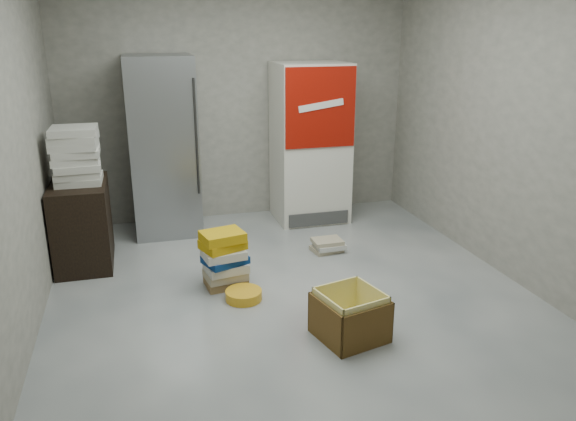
% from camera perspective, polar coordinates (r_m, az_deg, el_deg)
% --- Properties ---
extents(ground, '(5.00, 5.00, 0.00)m').
position_cam_1_polar(ground, '(4.64, 1.19, -9.75)').
color(ground, '#B6B6B1').
rests_on(ground, ground).
extents(room_shell, '(4.04, 5.04, 2.82)m').
position_cam_1_polar(room_shell, '(4.12, 1.36, 12.92)').
color(room_shell, '#9F9A8F').
rests_on(room_shell, ground).
extents(steel_fridge, '(0.70, 0.72, 1.90)m').
position_cam_1_polar(steel_fridge, '(6.19, -12.57, 6.35)').
color(steel_fridge, '#A8ABB0').
rests_on(steel_fridge, ground).
extents(coke_cooler, '(0.80, 0.73, 1.80)m').
position_cam_1_polar(coke_cooler, '(6.48, 2.26, 6.88)').
color(coke_cooler, silver).
rests_on(coke_cooler, ground).
extents(wood_shelf, '(0.50, 0.80, 0.80)m').
position_cam_1_polar(wood_shelf, '(5.64, -20.16, -1.30)').
color(wood_shelf, black).
rests_on(wood_shelf, ground).
extents(supply_box_stack, '(0.44, 0.43, 0.52)m').
position_cam_1_polar(supply_box_stack, '(5.47, -20.74, 5.26)').
color(supply_box_stack, silver).
rests_on(supply_box_stack, wood_shelf).
extents(phonebook_stack_main, '(0.44, 0.38, 0.51)m').
position_cam_1_polar(phonebook_stack_main, '(4.91, -6.47, -4.93)').
color(phonebook_stack_main, olive).
rests_on(phonebook_stack_main, ground).
extents(phonebook_stack_side, '(0.33, 0.28, 0.13)m').
position_cam_1_polar(phonebook_stack_side, '(5.70, 4.06, -3.55)').
color(phonebook_stack_side, tan).
rests_on(phonebook_stack_side, ground).
extents(cardboard_box, '(0.54, 0.54, 0.36)m').
position_cam_1_polar(cardboard_box, '(4.19, 6.30, -10.86)').
color(cardboard_box, yellow).
rests_on(cardboard_box, ground).
extents(bucket_lid, '(0.31, 0.31, 0.08)m').
position_cam_1_polar(bucket_lid, '(4.75, -4.52, -8.56)').
color(bucket_lid, gold).
rests_on(bucket_lid, ground).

